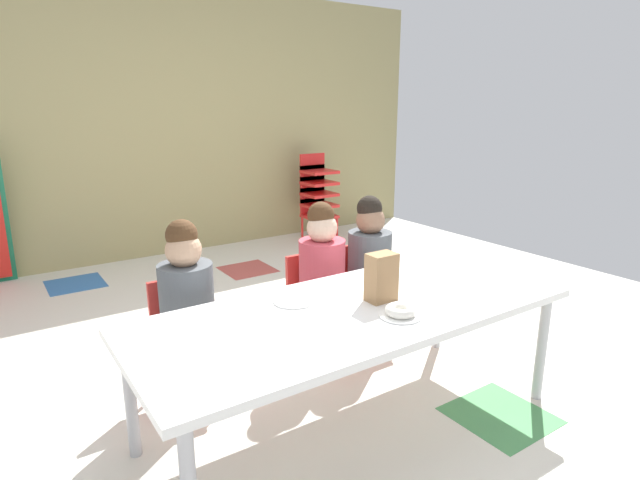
{
  "coord_description": "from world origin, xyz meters",
  "views": [
    {
      "loc": [
        -1.48,
        -2.22,
        1.45
      ],
      "look_at": [
        -0.19,
        -0.31,
        0.83
      ],
      "focal_mm": 29.06,
      "sensor_mm": 36.0,
      "label": 1
    }
  ],
  "objects_px": {
    "craft_table": "(356,316)",
    "kid_chair_red_stack": "(317,192)",
    "seated_child_near_camera": "(186,295)",
    "paper_plate_center_table": "(294,302)",
    "paper_bag_brown": "(381,277)",
    "paper_plate_near_edge": "(400,316)",
    "seated_child_middle_seat": "(321,267)",
    "donut_powdered_on_plate": "(401,310)",
    "seated_child_far_right": "(369,257)"
  },
  "relations": [
    {
      "from": "seated_child_middle_seat",
      "to": "donut_powdered_on_plate",
      "type": "relative_size",
      "value": 7.08
    },
    {
      "from": "craft_table",
      "to": "seated_child_near_camera",
      "type": "height_order",
      "value": "seated_child_near_camera"
    },
    {
      "from": "seated_child_middle_seat",
      "to": "kid_chair_red_stack",
      "type": "bearing_deg",
      "value": 56.71
    },
    {
      "from": "seated_child_middle_seat",
      "to": "kid_chair_red_stack",
      "type": "distance_m",
      "value": 2.72
    },
    {
      "from": "paper_plate_near_edge",
      "to": "seated_child_middle_seat",
      "type": "bearing_deg",
      "value": 79.12
    },
    {
      "from": "craft_table",
      "to": "seated_child_middle_seat",
      "type": "bearing_deg",
      "value": 68.78
    },
    {
      "from": "craft_table",
      "to": "donut_powdered_on_plate",
      "type": "xyz_separation_m",
      "value": [
        0.09,
        -0.19,
        0.07
      ]
    },
    {
      "from": "craft_table",
      "to": "paper_plate_near_edge",
      "type": "height_order",
      "value": "paper_plate_near_edge"
    },
    {
      "from": "seated_child_near_camera",
      "to": "paper_bag_brown",
      "type": "distance_m",
      "value": 0.94
    },
    {
      "from": "seated_child_near_camera",
      "to": "seated_child_middle_seat",
      "type": "bearing_deg",
      "value": 0.0
    },
    {
      "from": "kid_chair_red_stack",
      "to": "donut_powdered_on_plate",
      "type": "height_order",
      "value": "kid_chair_red_stack"
    },
    {
      "from": "seated_child_near_camera",
      "to": "donut_powdered_on_plate",
      "type": "distance_m",
      "value": 1.04
    },
    {
      "from": "seated_child_far_right",
      "to": "paper_plate_near_edge",
      "type": "relative_size",
      "value": 5.1
    },
    {
      "from": "seated_child_near_camera",
      "to": "paper_plate_center_table",
      "type": "xyz_separation_m",
      "value": [
        0.34,
        -0.44,
        0.03
      ]
    },
    {
      "from": "seated_child_near_camera",
      "to": "paper_plate_near_edge",
      "type": "bearing_deg",
      "value": -52.64
    },
    {
      "from": "kid_chair_red_stack",
      "to": "paper_bag_brown",
      "type": "distance_m",
      "value": 3.32
    },
    {
      "from": "seated_child_far_right",
      "to": "seated_child_middle_seat",
      "type": "bearing_deg",
      "value": 180.0
    },
    {
      "from": "seated_child_middle_seat",
      "to": "donut_powdered_on_plate",
      "type": "bearing_deg",
      "value": -100.88
    },
    {
      "from": "paper_plate_center_table",
      "to": "kid_chair_red_stack",
      "type": "bearing_deg",
      "value": 54.45
    },
    {
      "from": "seated_child_near_camera",
      "to": "paper_bag_brown",
      "type": "height_order",
      "value": "seated_child_near_camera"
    },
    {
      "from": "kid_chair_red_stack",
      "to": "paper_plate_center_table",
      "type": "xyz_separation_m",
      "value": [
        -1.94,
        -2.71,
        0.07
      ]
    },
    {
      "from": "seated_child_far_right",
      "to": "kid_chair_red_stack",
      "type": "bearing_deg",
      "value": 63.18
    },
    {
      "from": "seated_child_far_right",
      "to": "seated_child_near_camera",
      "type": "bearing_deg",
      "value": 180.0
    },
    {
      "from": "seated_child_middle_seat",
      "to": "donut_powdered_on_plate",
      "type": "height_order",
      "value": "seated_child_middle_seat"
    },
    {
      "from": "craft_table",
      "to": "paper_bag_brown",
      "type": "relative_size",
      "value": 8.93
    },
    {
      "from": "seated_child_near_camera",
      "to": "paper_bag_brown",
      "type": "bearing_deg",
      "value": -43.12
    },
    {
      "from": "craft_table",
      "to": "paper_bag_brown",
      "type": "distance_m",
      "value": 0.21
    },
    {
      "from": "paper_plate_center_table",
      "to": "donut_powdered_on_plate",
      "type": "distance_m",
      "value": 0.48
    },
    {
      "from": "seated_child_far_right",
      "to": "kid_chair_red_stack",
      "type": "relative_size",
      "value": 1.0
    },
    {
      "from": "kid_chair_red_stack",
      "to": "paper_plate_near_edge",
      "type": "relative_size",
      "value": 5.11
    },
    {
      "from": "seated_child_middle_seat",
      "to": "seated_child_far_right",
      "type": "xyz_separation_m",
      "value": [
        0.34,
        0.0,
        0.0
      ]
    },
    {
      "from": "kid_chair_red_stack",
      "to": "paper_plate_center_table",
      "type": "distance_m",
      "value": 3.33
    },
    {
      "from": "paper_plate_center_table",
      "to": "seated_child_middle_seat",
      "type": "bearing_deg",
      "value": 44.51
    },
    {
      "from": "seated_child_near_camera",
      "to": "seated_child_middle_seat",
      "type": "xyz_separation_m",
      "value": [
        0.79,
        0.0,
        0.0
      ]
    },
    {
      "from": "seated_child_near_camera",
      "to": "paper_bag_brown",
      "type": "xyz_separation_m",
      "value": [
        0.68,
        -0.64,
        0.14
      ]
    },
    {
      "from": "seated_child_middle_seat",
      "to": "paper_plate_center_table",
      "type": "relative_size",
      "value": 5.1
    },
    {
      "from": "paper_bag_brown",
      "to": "donut_powdered_on_plate",
      "type": "distance_m",
      "value": 0.21
    },
    {
      "from": "craft_table",
      "to": "paper_plate_center_table",
      "type": "relative_size",
      "value": 10.91
    },
    {
      "from": "seated_child_far_right",
      "to": "donut_powdered_on_plate",
      "type": "xyz_separation_m",
      "value": [
        -0.5,
        -0.82,
        0.06
      ]
    },
    {
      "from": "craft_table",
      "to": "seated_child_far_right",
      "type": "bearing_deg",
      "value": 47.02
    },
    {
      "from": "paper_plate_center_table",
      "to": "donut_powdered_on_plate",
      "type": "bearing_deg",
      "value": -53.32
    },
    {
      "from": "kid_chair_red_stack",
      "to": "paper_plate_near_edge",
      "type": "bearing_deg",
      "value": -118.07
    },
    {
      "from": "seated_child_middle_seat",
      "to": "craft_table",
      "type": "bearing_deg",
      "value": -111.22
    },
    {
      "from": "donut_powdered_on_plate",
      "to": "seated_child_near_camera",
      "type": "bearing_deg",
      "value": 127.36
    },
    {
      "from": "craft_table",
      "to": "seated_child_near_camera",
      "type": "bearing_deg",
      "value": 130.51
    },
    {
      "from": "seated_child_near_camera",
      "to": "paper_plate_center_table",
      "type": "distance_m",
      "value": 0.56
    },
    {
      "from": "seated_child_middle_seat",
      "to": "paper_plate_near_edge",
      "type": "xyz_separation_m",
      "value": [
        -0.16,
        -0.82,
        0.03
      ]
    },
    {
      "from": "paper_bag_brown",
      "to": "seated_child_middle_seat",
      "type": "bearing_deg",
      "value": 80.52
    },
    {
      "from": "paper_bag_brown",
      "to": "craft_table",
      "type": "bearing_deg",
      "value": 178.4
    },
    {
      "from": "craft_table",
      "to": "kid_chair_red_stack",
      "type": "relative_size",
      "value": 2.13
    }
  ]
}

